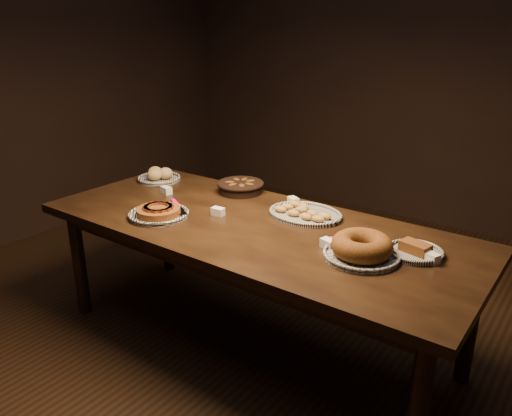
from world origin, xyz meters
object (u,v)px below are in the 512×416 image
Objects in this scene: buffet_table at (253,236)px; madeleine_platter at (304,213)px; apple_tart_plate at (159,213)px; bundt_cake_plate at (362,248)px.

buffet_table is 0.32m from madeleine_platter.
apple_tart_plate is 0.87× the size of madeleine_platter.
bundt_cake_plate is (0.65, -0.04, 0.12)m from buffet_table.
apple_tart_plate is at bearing -142.34° from madeleine_platter.
apple_tart_plate is 1.15m from bundt_cake_plate.
buffet_table is 6.59× the size of apple_tart_plate.
bundt_cake_plate reaches higher than madeleine_platter.
bundt_cake_plate is at bearing 14.77° from apple_tart_plate.
madeleine_platter is (0.65, 0.48, -0.01)m from apple_tart_plate.
madeleine_platter is 1.13× the size of bundt_cake_plate.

